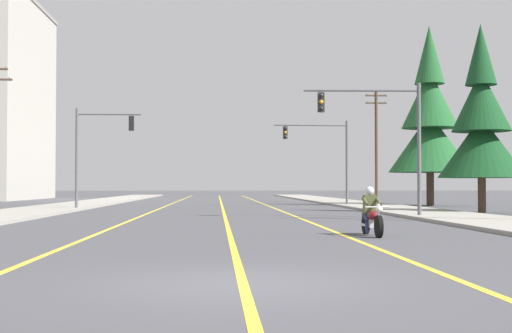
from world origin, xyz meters
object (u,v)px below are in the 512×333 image
Objects in this scene: conifer_tree_right_verge_far at (430,123)px; traffic_signal_mid_right at (326,149)px; traffic_signal_near_right at (385,128)px; utility_pole_right_far at (376,143)px; motorcycle_with_rider at (372,216)px; traffic_signal_near_left at (95,144)px; conifer_tree_right_verge_near at (481,126)px.

traffic_signal_mid_right is at bearing 179.72° from conifer_tree_right_verge_far.
traffic_signal_mid_right is 7.90m from conifer_tree_right_verge_far.
utility_pole_right_far is at bearing 77.92° from traffic_signal_near_right.
conifer_tree_right_verge_far reaches higher than traffic_signal_near_right.
motorcycle_with_rider is 0.17× the size of conifer_tree_right_verge_far.
motorcycle_with_rider is 12.20m from traffic_signal_near_right.
traffic_signal_near_left is 0.47× the size of conifer_tree_right_verge_far.
utility_pole_right_far is at bearing 58.53° from traffic_signal_mid_right.
conifer_tree_right_verge_near is at bearing 59.75° from motorcycle_with_rider.
traffic_signal_near_left is 0.64× the size of utility_pole_right_far.
traffic_signal_near_right is 0.60× the size of conifer_tree_right_verge_near.
motorcycle_with_rider is at bearing -120.25° from conifer_tree_right_verge_near.
traffic_signal_near_right is at bearing -102.08° from utility_pole_right_far.
traffic_signal_mid_right is 0.47× the size of conifer_tree_right_verge_far.
motorcycle_with_rider is at bearing -110.09° from conifer_tree_right_verge_far.
motorcycle_with_rider is 19.67m from conifer_tree_right_verge_near.
motorcycle_with_rider is 26.07m from traffic_signal_near_left.
conifer_tree_right_verge_far reaches higher than utility_pole_right_far.
traffic_signal_near_left is at bearing 142.44° from traffic_signal_near_right.
motorcycle_with_rider is at bearing -62.33° from traffic_signal_near_left.
traffic_signal_near_left is 16.88m from traffic_signal_mid_right.
traffic_signal_near_left is at bearing -155.05° from traffic_signal_mid_right.
utility_pole_right_far is at bearing 76.91° from motorcycle_with_rider.
conifer_tree_right_verge_far is at bearing 67.33° from traffic_signal_near_right.
traffic_signal_near_right is 0.64× the size of utility_pole_right_far.
conifer_tree_right_verge_near reaches higher than utility_pole_right_far.
traffic_signal_mid_right is 11.39m from utility_pole_right_far.
utility_pole_right_far is 9.91m from conifer_tree_right_verge_far.
conifer_tree_right_verge_near is at bearing -95.44° from conifer_tree_right_verge_far.
conifer_tree_right_verge_far reaches higher than traffic_signal_near_left.
conifer_tree_right_verge_near is (0.46, -23.07, -0.47)m from utility_pole_right_far.
utility_pole_right_far is (9.23, 39.69, 4.59)m from motorcycle_with_rider.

